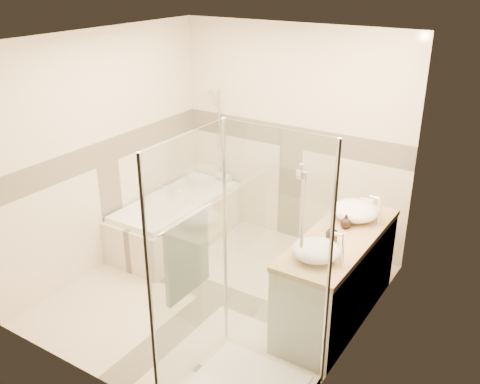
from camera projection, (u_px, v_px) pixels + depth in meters
The scene contains 12 objects.
room at pixel (222, 179), 4.87m from camera, with size 2.82×3.02×2.52m.
bathtub at pixel (178, 218), 6.27m from camera, with size 0.75×1.70×0.56m.
vanity at pixel (337, 276), 4.89m from camera, with size 0.58×1.62×0.85m.
shower_enclosure at pixel (235, 333), 4.02m from camera, with size 0.96×0.93×2.04m.
vessel_sink_near at pixel (355, 210), 5.00m from camera, with size 0.43×0.43×0.17m, color white.
vessel_sink_far at pixel (316, 250), 4.33m from camera, with size 0.40×0.40×0.16m, color white.
faucet_near at pixel (379, 208), 4.86m from camera, with size 0.12×0.03×0.28m.
faucet_far at pixel (341, 247), 4.19m from camera, with size 0.12×0.03×0.29m.
amenity_bottle_a at pixel (332, 234), 4.57m from camera, with size 0.08×0.08×0.17m, color black.
amenity_bottle_b at pixel (346, 222), 4.83m from camera, with size 0.10×0.10×0.13m, color black.
folded_towels at pixel (365, 206), 5.22m from camera, with size 0.13×0.22×0.07m, color silver.
rolled_towel at pixel (223, 177), 6.67m from camera, with size 0.09×0.09×0.19m, color silver.
Camera 1 is at (2.62, -3.71, 3.08)m, focal length 40.00 mm.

